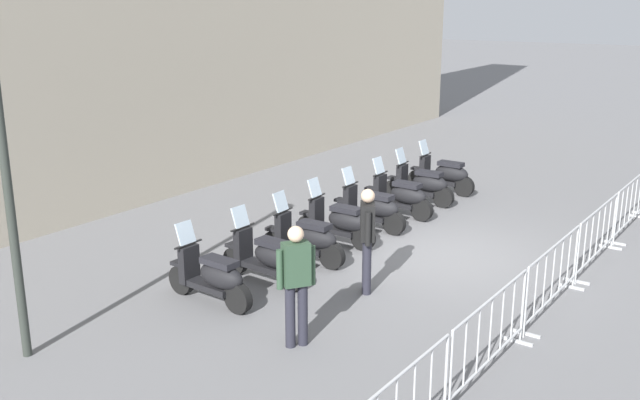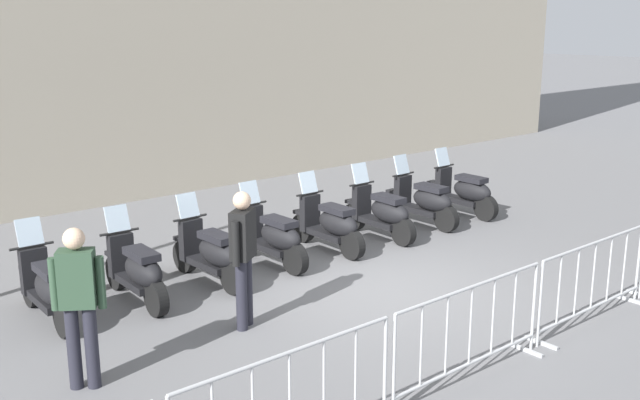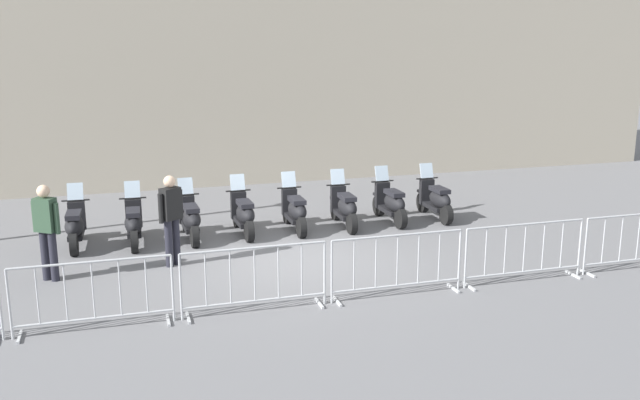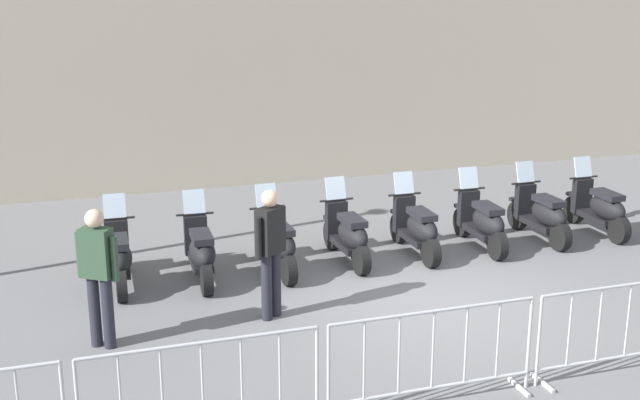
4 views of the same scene
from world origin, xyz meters
The scene contains 16 objects.
ground_plane centered at (0.00, 0.00, 0.00)m, with size 120.00×120.00×0.00m, color slate.
motorcycle_0 centered at (-3.77, 2.38, 0.45)m, with size 0.63×1.72×1.24m.
motorcycle_1 centered at (-2.65, 2.12, 0.45)m, with size 0.63×1.72×1.24m.
motorcycle_2 centered at (-1.50, 2.00, 0.45)m, with size 0.56×1.73×1.24m.
motorcycle_3 centered at (-0.35, 1.93, 0.45)m, with size 0.56×1.73×1.24m.
motorcycle_4 centered at (0.79, 1.78, 0.45)m, with size 0.60×1.72×1.24m.
motorcycle_5 centered at (1.92, 1.62, 0.45)m, with size 0.62×1.72×1.24m.
motorcycle_6 centered at (3.08, 1.56, 0.45)m, with size 0.56×1.73×1.24m.
motorcycle_7 centered at (4.22, 1.44, 0.45)m, with size 0.59×1.72×1.24m.
barrier_segment_1 centered at (-3.86, -2.01, 0.53)m, with size 2.30×0.69×1.07m.
barrier_segment_2 centered at (-1.48, -2.29, 0.53)m, with size 2.30×0.69×1.07m.
barrier_segment_3 centered at (0.90, -2.57, 0.53)m, with size 2.30×0.69×1.07m.
barrier_segment_4 centered at (3.29, -2.85, 0.53)m, with size 2.30×0.69×1.07m.
barrier_segment_5 centered at (5.67, -3.13, 0.53)m, with size 2.30×0.69×1.07m.
officer_near_row_end centered at (-4.35, 0.53, 0.98)m, with size 0.44×0.40×1.73m.
officer_mid_plaza centered at (-2.19, 0.49, 0.98)m, with size 0.50×0.36×1.73m.
Camera 3 is at (-4.61, -12.10, 4.24)m, focal length 39.07 mm.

